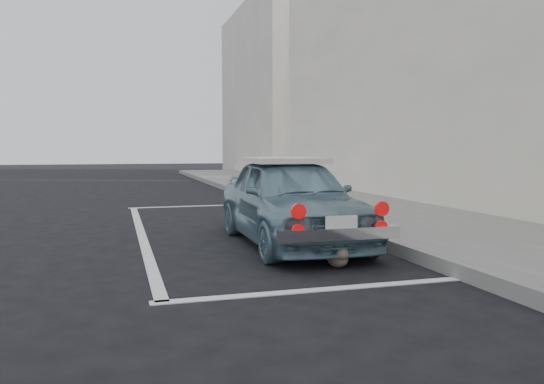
% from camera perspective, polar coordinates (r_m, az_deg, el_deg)
% --- Properties ---
extents(ground, '(80.00, 80.00, 0.00)m').
position_cam_1_polar(ground, '(4.99, -1.72, -9.45)').
color(ground, black).
rests_on(ground, ground).
extents(sidewalk, '(2.80, 40.00, 0.15)m').
position_cam_1_polar(sidewalk, '(8.10, 16.94, -3.65)').
color(sidewalk, slate).
rests_on(sidewalk, ground).
extents(shop_building, '(3.50, 18.00, 7.00)m').
position_cam_1_polar(shop_building, '(11.73, 25.05, 15.39)').
color(shop_building, beige).
rests_on(shop_building, ground).
extents(building_far, '(3.50, 10.00, 8.00)m').
position_cam_1_polar(building_far, '(25.97, 0.64, 10.82)').
color(building_far, '#BCB7AB').
rests_on(building_far, ground).
extents(pline_rear, '(3.00, 0.12, 0.01)m').
position_cam_1_polar(pline_rear, '(4.69, 5.89, -10.36)').
color(pline_rear, silver).
rests_on(pline_rear, ground).
extents(pline_front, '(3.00, 0.12, 0.01)m').
position_cam_1_polar(pline_front, '(11.38, -7.62, -1.49)').
color(pline_front, silver).
rests_on(pline_front, ground).
extents(pline_side, '(0.12, 7.00, 0.01)m').
position_cam_1_polar(pline_side, '(7.79, -13.87, -4.43)').
color(pline_side, silver).
rests_on(pline_side, ground).
extents(retro_coupe, '(1.38, 3.34, 1.13)m').
position_cam_1_polar(retro_coupe, '(6.76, 1.99, -0.81)').
color(retro_coupe, slate).
rests_on(retro_coupe, ground).
extents(cat, '(0.22, 0.47, 0.25)m').
position_cam_1_polar(cat, '(5.51, 7.12, -6.90)').
color(cat, '#706255').
rests_on(cat, ground).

